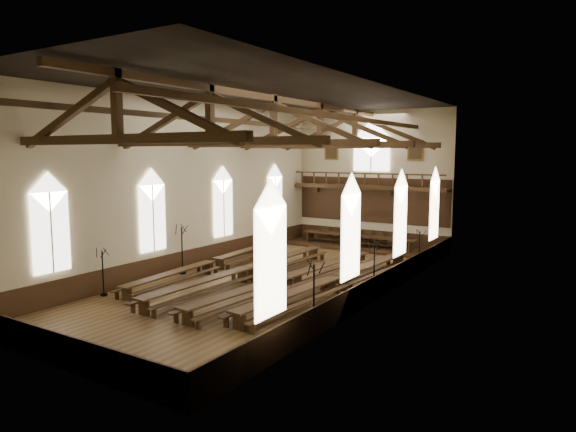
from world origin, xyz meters
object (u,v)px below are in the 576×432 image
object	(u,v)px
refectory_row_d	(337,280)
candelabrum_right_far	(419,256)
refectory_row_a	(213,263)
candelabrum_right_near	(314,310)
candelabrum_left_far	(261,240)
high_table	(358,237)
refectory_row_b	(246,271)
candelabrum_right_mid	(374,279)
refectory_row_c	(293,278)
dais	(357,247)
candelabrum_left_mid	(182,259)
candelabrum_left_near	(103,281)

from	to	relation	value
refectory_row_d	candelabrum_right_far	distance (m)	7.54
refectory_row_a	candelabrum_right_near	distance (m)	11.43
refectory_row_a	candelabrum_left_far	xyz separation A→B (m)	(-1.17, 6.57, 0.27)
high_table	refectory_row_b	bearing A→B (deg)	-95.01
candelabrum_right_mid	candelabrum_right_near	bearing A→B (deg)	-90.00
refectory_row_c	refectory_row_d	world-z (taller)	refectory_row_d
dais	high_table	size ratio (longest dim) A/B	1.31
candelabrum_right_far	candelabrum_right_near	bearing A→B (deg)	-90.00
candelabrum_right_near	candelabrum_left_mid	bearing A→B (deg)	158.66
candelabrum_left_near	candelabrum_left_mid	bearing A→B (deg)	90.00
refectory_row_c	candelabrum_left_near	distance (m)	9.31
candelabrum_right_near	candelabrum_right_mid	world-z (taller)	candelabrum_right_near
refectory_row_a	candelabrum_right_mid	bearing A→B (deg)	1.95
candelabrum_left_mid	candelabrum_right_mid	bearing A→B (deg)	8.44
refectory_row_c	candelabrum_left_mid	world-z (taller)	candelabrum_left_mid
candelabrum_left_near	candelabrum_left_mid	size ratio (longest dim) A/B	0.82
refectory_row_a	refectory_row_d	world-z (taller)	refectory_row_d
refectory_row_c	candelabrum_right_far	bearing A→B (deg)	64.23
refectory_row_c	dais	size ratio (longest dim) A/B	1.31
refectory_row_b	candelabrum_left_mid	xyz separation A→B (m)	(-4.19, -0.53, 0.29)
refectory_row_c	refectory_row_b	bearing A→B (deg)	179.06
dais	candelabrum_right_far	bearing A→B (deg)	-34.26
refectory_row_c	dais	xyz separation A→B (m)	(-1.94, 12.10, -0.49)
candelabrum_left_mid	candelabrum_left_far	distance (m)	7.88
refectory_row_a	candelabrum_left_near	distance (m)	6.86
refectory_row_a	candelabrum_right_far	world-z (taller)	candelabrum_right_far
refectory_row_b	candelabrum_left_far	size ratio (longest dim) A/B	5.63
high_table	candelabrum_left_far	xyz separation A→B (m)	(-5.25, -4.70, -0.07)
high_table	candelabrum_right_far	bearing A→B (deg)	-34.26
refectory_row_a	refectory_row_d	size ratio (longest dim) A/B	0.94
refectory_row_a	candelabrum_right_mid	xyz separation A→B (m)	(9.93, 0.34, 0.30)
high_table	candelabrum_left_near	distance (m)	18.78
refectory_row_b	candelabrum_right_near	world-z (taller)	candelabrum_right_near
high_table	refectory_row_c	bearing A→B (deg)	-80.91
candelabrum_left_mid	refectory_row_b	bearing A→B (deg)	7.18
refectory_row_d	dais	xyz separation A→B (m)	(-4.03, 11.31, -0.50)
candelabrum_left_far	candelabrum_right_far	xyz separation A→B (m)	(11.10, 0.72, -0.08)
refectory_row_b	high_table	distance (m)	12.10
refectory_row_a	candelabrum_right_far	distance (m)	12.32
refectory_row_a	candelabrum_left_near	xyz separation A→B (m)	(-1.17, -6.76, 0.18)
refectory_row_c	high_table	bearing A→B (deg)	99.09
refectory_row_c	candelabrum_left_mid	distance (m)	7.20
high_table	candelabrum_right_mid	bearing A→B (deg)	-61.83
refectory_row_b	candelabrum_left_far	bearing A→B (deg)	119.68
refectory_row_b	candelabrum_left_mid	bearing A→B (deg)	-172.82
refectory_row_a	high_table	size ratio (longest dim) A/B	1.64
dais	candelabrum_right_near	size ratio (longest dim) A/B	4.07
refectory_row_b	candelabrum_right_mid	distance (m)	7.00
refectory_row_a	refectory_row_c	distance (m)	6.07
refectory_row_a	dais	xyz separation A→B (m)	(4.08, 11.27, -0.44)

